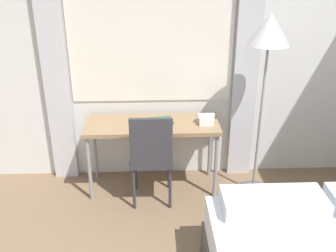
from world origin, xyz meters
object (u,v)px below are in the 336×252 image
Objects in this scene: desk at (152,129)px; desk_chair at (152,154)px; telephone at (206,119)px; book at (160,121)px; standing_lamp at (268,46)px.

desk is 1.38× the size of desk_chair.
telephone is 0.57× the size of book.
desk_chair reaches higher than desk.
desk_chair is 0.36m from book.
telephone is at bearing 168.10° from standing_lamp.
book is at bearing 74.76° from desk_chair.
standing_lamp is at bearing 8.27° from desk_chair.
desk_chair is 1.42m from standing_lamp.
book is (0.08, 0.29, 0.20)m from desk_chair.
telephone is (0.52, -0.03, 0.11)m from desk.
standing_lamp reaches higher than book.
book is (-0.45, 0.05, -0.03)m from telephone.
desk_chair is at bearing -155.39° from telephone.
desk_chair reaches higher than book.
desk is 0.53m from telephone.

